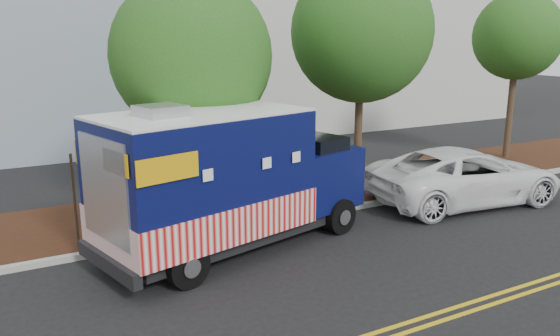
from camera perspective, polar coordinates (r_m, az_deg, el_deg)
ground at (r=12.99m, az=-7.11°, el=-9.32°), size 120.00×120.00×0.00m
curb at (r=14.19m, az=-9.21°, el=-7.04°), size 120.00×0.18×0.15m
mulch_strip at (r=16.08m, az=-11.71°, el=-4.64°), size 120.00×4.00×0.15m
tree_b at (r=14.80m, az=-9.22°, el=11.45°), size 4.25×4.25×6.65m
tree_c at (r=18.20m, az=8.52°, el=13.88°), size 4.55×4.55×7.44m
tree_d at (r=24.00m, az=23.56°, el=12.48°), size 3.43×3.43×6.74m
sign_post at (r=13.76m, az=-20.64°, el=-3.49°), size 0.06×0.06×2.40m
food_truck at (r=12.97m, az=-5.82°, el=-1.61°), size 7.29×4.09×3.64m
white_car at (r=17.71m, az=18.76°, el=-0.77°), size 6.44×3.55×1.71m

